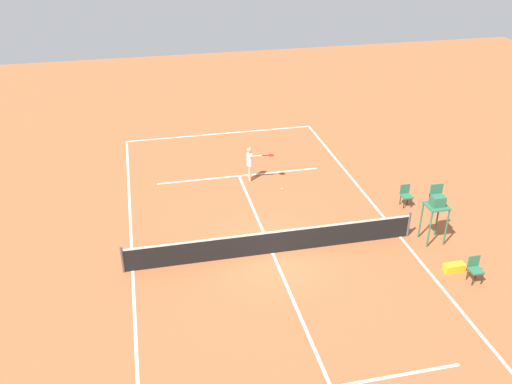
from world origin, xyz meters
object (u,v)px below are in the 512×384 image
(player_serving, at_px, (251,161))
(umpire_chair, at_px, (437,205))
(courtside_chair_mid, at_px, (406,194))
(tennis_ball, at_px, (282,189))
(courtside_chair_near, at_px, (475,268))
(equipment_bag, at_px, (454,268))

(player_serving, relative_size, umpire_chair, 0.70)
(umpire_chair, relative_size, courtside_chair_mid, 2.54)
(tennis_ball, distance_m, courtside_chair_mid, 5.51)
(umpire_chair, bearing_deg, courtside_chair_near, 94.54)
(courtside_chair_mid, distance_m, equipment_bag, 4.87)
(courtside_chair_near, relative_size, courtside_chair_mid, 1.00)
(player_serving, height_order, tennis_ball, player_serving)
(courtside_chair_near, relative_size, equipment_bag, 1.25)
(equipment_bag, bearing_deg, tennis_ball, -59.08)
(tennis_ball, xyz_separation_m, courtside_chair_near, (-4.80, 8.05, 0.50))
(player_serving, height_order, courtside_chair_mid, player_serving)
(tennis_ball, xyz_separation_m, equipment_bag, (-4.44, 7.41, 0.12))
(tennis_ball, bearing_deg, equipment_bag, 120.92)
(courtside_chair_mid, bearing_deg, tennis_ball, -27.92)
(player_serving, height_order, equipment_bag, player_serving)
(umpire_chair, bearing_deg, equipment_bag, 85.79)
(umpire_chair, relative_size, equipment_bag, 3.17)
(player_serving, bearing_deg, tennis_ball, 49.27)
(courtside_chair_near, distance_m, courtside_chair_mid, 5.48)
(tennis_ball, height_order, umpire_chair, umpire_chair)
(tennis_ball, height_order, courtside_chair_mid, courtside_chair_mid)
(umpire_chair, height_order, courtside_chair_near, umpire_chair)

